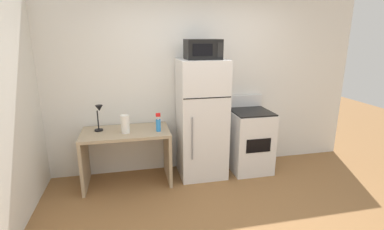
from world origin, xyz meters
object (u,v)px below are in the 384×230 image
desk (127,147)px  refrigerator (202,119)px  desk_lamp (99,114)px  microwave (203,49)px  spray_bottle (158,124)px  paper_towel_roll (125,124)px  oven_range (250,140)px

desk → refrigerator: (1.06, 0.03, 0.31)m
desk_lamp → microwave: (1.39, -0.07, 0.82)m
refrigerator → spray_bottle: bearing=-168.6°
paper_towel_roll → spray_bottle: bearing=-2.6°
desk_lamp → spray_bottle: size_ratio=1.42×
refrigerator → microwave: size_ratio=3.64×
spray_bottle → refrigerator: bearing=11.4°
paper_towel_roll → spray_bottle: 0.43m
microwave → oven_range: (0.74, 0.02, -1.34)m
spray_bottle → refrigerator: size_ratio=0.15×
desk_lamp → refrigerator: refrigerator is taller
oven_range → desk: bearing=-179.4°
desk_lamp → oven_range: (2.13, -0.05, -0.52)m
spray_bottle → desk: bearing=166.7°
desk → desk_lamp: desk_lamp is taller
desk → oven_range: (1.80, 0.02, -0.06)m
paper_towel_roll → spray_bottle: (0.43, -0.02, -0.02)m
refrigerator → oven_range: refrigerator is taller
spray_bottle → refrigerator: 0.64m
desk_lamp → paper_towel_roll: desk_lamp is taller
refrigerator → oven_range: size_ratio=1.52×
paper_towel_roll → microwave: 1.42m
desk → refrigerator: bearing=1.4°
oven_range → refrigerator: bearing=179.6°
refrigerator → paper_towel_roll: bearing=-174.2°
desk_lamp → paper_towel_roll: bearing=-25.1°
spray_bottle → oven_range: 1.43m
desk → paper_towel_roll: 0.36m
microwave → spray_bottle: bearing=-170.4°
desk → paper_towel_roll: size_ratio=4.81×
desk_lamp → refrigerator: 1.40m
refrigerator → microwave: (0.00, -0.02, 0.97)m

